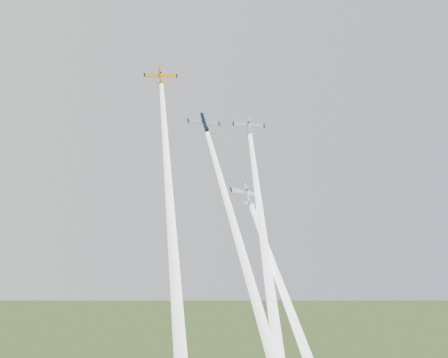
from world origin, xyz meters
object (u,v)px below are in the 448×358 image
(plane_navy, at_px, (204,123))
(plane_silver_right, at_px, (249,126))
(plane_yellow, at_px, (161,76))
(plane_silver_low, at_px, (247,194))

(plane_navy, height_order, plane_silver_right, plane_silver_right)
(plane_navy, bearing_deg, plane_yellow, 139.32)
(plane_silver_right, distance_m, plane_silver_low, 20.77)
(plane_navy, bearing_deg, plane_silver_low, -54.73)
(plane_yellow, bearing_deg, plane_silver_low, -37.37)
(plane_yellow, distance_m, plane_silver_right, 22.82)
(plane_navy, relative_size, plane_silver_right, 1.00)
(plane_yellow, bearing_deg, plane_silver_right, -3.52)
(plane_yellow, relative_size, plane_navy, 1.02)
(plane_navy, xyz_separation_m, plane_silver_right, (11.62, 1.53, 0.88))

